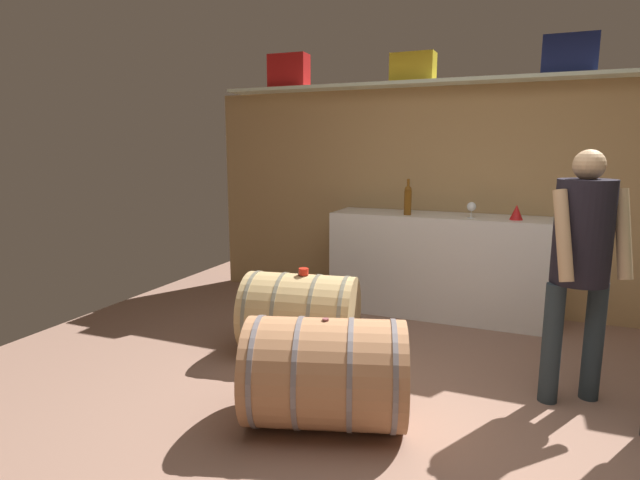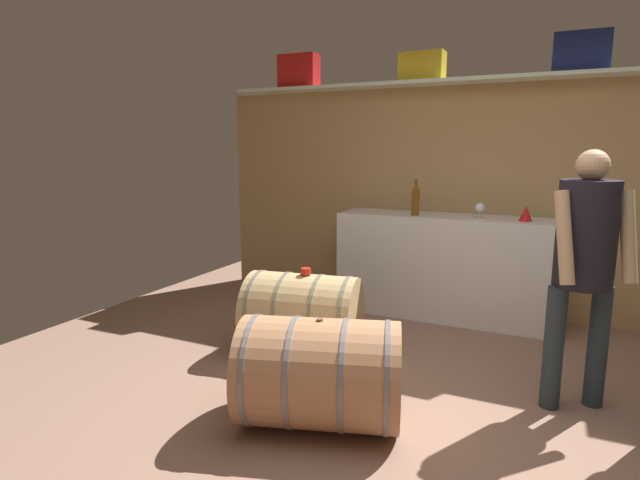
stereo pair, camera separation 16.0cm
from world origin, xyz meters
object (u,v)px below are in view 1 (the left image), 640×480
(wine_glass, at_px, (471,207))
(wine_bottle_amber, at_px, (408,199))
(wine_barrel_far, at_px, (325,373))
(winemaker_pouring, at_px, (582,251))
(toolcase_red, at_px, (289,71))
(toolcase_yellow, at_px, (413,68))
(tasting_cup, at_px, (304,271))
(toolcase_navy, at_px, (569,55))
(red_funnel, at_px, (516,212))
(work_cabinet, at_px, (438,265))
(wine_barrel_near, at_px, (301,315))

(wine_glass, bearing_deg, wine_bottle_amber, -177.68)
(wine_glass, relative_size, wine_barrel_far, 0.13)
(winemaker_pouring, bearing_deg, toolcase_red, -60.44)
(toolcase_yellow, height_order, winemaker_pouring, toolcase_yellow)
(tasting_cup, bearing_deg, toolcase_navy, 41.58)
(tasting_cup, bearing_deg, red_funnel, 42.19)
(toolcase_navy, xyz_separation_m, winemaker_pouring, (0.09, -1.54, -1.36))
(work_cabinet, distance_m, winemaker_pouring, 1.79)
(work_cabinet, bearing_deg, toolcase_yellow, 152.23)
(wine_barrel_near, bearing_deg, wine_barrel_far, -66.65)
(toolcase_yellow, height_order, wine_barrel_near, toolcase_yellow)
(toolcase_red, height_order, tasting_cup, toolcase_red)
(work_cabinet, xyz_separation_m, wine_bottle_amber, (-0.27, -0.12, 0.61))
(toolcase_navy, relative_size, work_cabinet, 0.21)
(toolcase_red, xyz_separation_m, toolcase_navy, (2.57, 0.00, -0.01))
(toolcase_red, bearing_deg, tasting_cup, -63.11)
(toolcase_red, bearing_deg, wine_barrel_near, -63.88)
(wine_bottle_amber, distance_m, wine_glass, 0.56)
(toolcase_yellow, height_order, wine_bottle_amber, toolcase_yellow)
(red_funnel, distance_m, wine_barrel_near, 2.04)
(toolcase_red, relative_size, wine_bottle_amber, 1.22)
(toolcase_red, bearing_deg, toolcase_yellow, -2.16)
(work_cabinet, bearing_deg, wine_barrel_near, -119.89)
(wine_barrel_far, bearing_deg, winemaker_pouring, 15.46)
(wine_barrel_near, bearing_deg, toolcase_red, 108.99)
(wine_glass, distance_m, winemaker_pouring, 1.49)
(wine_glass, relative_size, winemaker_pouring, 0.09)
(wine_barrel_near, xyz_separation_m, tasting_cup, (0.03, 0.00, 0.34))
(toolcase_yellow, xyz_separation_m, tasting_cup, (-0.42, -1.53, -1.62))
(winemaker_pouring, bearing_deg, wine_bottle_amber, -73.55)
(toolcase_red, relative_size, work_cabinet, 0.20)
(toolcase_red, height_order, wine_barrel_near, toolcase_red)
(wine_barrel_far, bearing_deg, toolcase_navy, 45.52)
(wine_bottle_amber, relative_size, tasting_cup, 4.44)
(wine_barrel_far, relative_size, winemaker_pouring, 0.67)
(toolcase_navy, height_order, wine_barrel_far, toolcase_navy)
(winemaker_pouring, bearing_deg, work_cabinet, -82.56)
(toolcase_yellow, relative_size, wine_barrel_far, 0.39)
(wine_glass, height_order, red_funnel, wine_glass)
(work_cabinet, relative_size, wine_barrel_near, 2.15)
(work_cabinet, relative_size, wine_barrel_far, 1.91)
(wine_bottle_amber, bearing_deg, toolcase_navy, 13.09)
(wine_glass, xyz_separation_m, winemaker_pouring, (0.77, -1.27, -0.09))
(wine_glass, relative_size, red_funnel, 1.08)
(red_funnel, height_order, wine_barrel_near, red_funnel)
(wine_glass, xyz_separation_m, tasting_cup, (-1.04, -1.26, -0.39))
(toolcase_yellow, distance_m, tasting_cup, 2.27)
(wine_glass, xyz_separation_m, wine_barrel_far, (-0.52, -2.11, -0.73))
(winemaker_pouring, bearing_deg, tasting_cup, -30.73)
(wine_bottle_amber, bearing_deg, tasting_cup, -111.18)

